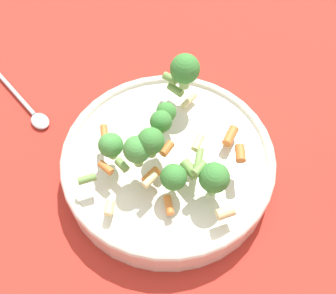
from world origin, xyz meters
name	(u,v)px	position (x,y,z in m)	size (l,w,h in m)	color
ground_plane	(168,170)	(0.00, 0.00, 0.00)	(3.00, 3.00, 0.00)	#B72D23
bowl	(168,161)	(0.00, 0.00, 0.03)	(0.30, 0.30, 0.05)	silver
pasta_salad	(169,135)	(0.00, 0.00, 0.09)	(0.23, 0.21, 0.08)	#8CB766
spoon	(29,109)	(0.09, 0.24, 0.01)	(0.12, 0.13, 0.01)	silver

